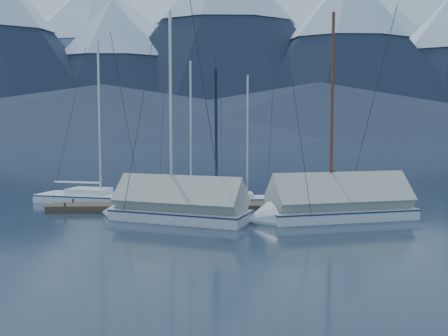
% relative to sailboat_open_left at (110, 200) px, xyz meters
% --- Properties ---
extents(ground, '(1000.00, 1000.00, 0.00)m').
position_rel_sailboat_open_left_xyz_m(ground, '(6.47, -4.56, -0.18)').
color(ground, black).
rests_on(ground, ground).
extents(mountain_range, '(877.00, 584.00, 150.50)m').
position_rel_sailboat_open_left_xyz_m(mountain_range, '(10.60, 365.89, 58.47)').
color(mountain_range, '#475675').
rests_on(mountain_range, ground).
extents(dock, '(18.00, 1.50, 0.54)m').
position_rel_sailboat_open_left_xyz_m(dock, '(6.47, -2.56, -0.07)').
color(dock, '#382D23').
rests_on(dock, ground).
extents(mooring_posts, '(15.12, 1.52, 0.35)m').
position_rel_sailboat_open_left_xyz_m(mooring_posts, '(5.97, -2.56, 0.17)').
color(mooring_posts, '#382D23').
rests_on(mooring_posts, ground).
extents(sailboat_open_left, '(7.96, 4.19, 10.14)m').
position_rel_sailboat_open_left_xyz_m(sailboat_open_left, '(0.00, 0.00, 0.00)').
color(sailboat_open_left, white).
rests_on(sailboat_open_left, ground).
extents(sailboat_open_mid, '(6.69, 2.85, 8.78)m').
position_rel_sailboat_open_left_xyz_m(sailboat_open_mid, '(5.14, -0.40, -0.02)').
color(sailboat_open_mid, '#B8BCC5').
rests_on(sailboat_open_mid, ground).
extents(sailboat_open_right, '(6.04, 2.58, 7.94)m').
position_rel_sailboat_open_left_xyz_m(sailboat_open_right, '(8.27, -0.40, -0.04)').
color(sailboat_open_right, silver).
rests_on(sailboat_open_right, ground).
extents(sailboat_covered_near, '(8.44, 4.14, 10.53)m').
position_rel_sailboat_open_left_xyz_m(sailboat_covered_near, '(11.20, -5.25, 0.35)').
color(sailboat_covered_near, silver).
rests_on(sailboat_covered_near, ground).
extents(sailboat_covered_far, '(7.75, 4.91, 10.47)m').
position_rel_sailboat_open_left_xyz_m(sailboat_covered_far, '(3.84, -5.19, 0.33)').
color(sailboat_covered_far, silver).
rests_on(sailboat_covered_far, ground).
extents(person, '(0.43, 0.65, 1.75)m').
position_rel_sailboat_open_left_xyz_m(person, '(12.16, -2.67, 1.04)').
color(person, black).
rests_on(person, dock).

